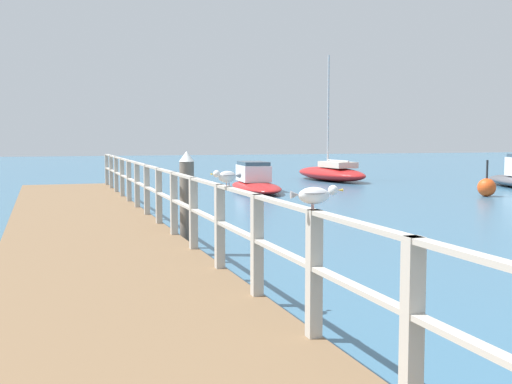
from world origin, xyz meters
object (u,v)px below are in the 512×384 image
at_px(channel_buoy, 487,187).
at_px(boat_5, 331,173).
at_px(seagull_background, 227,176).
at_px(seagull_foreground, 315,194).
at_px(dock_piling_far, 187,203).
at_px(boat_0, 255,182).

bearing_deg(channel_buoy, boat_5, 100.75).
bearing_deg(seagull_background, seagull_foreground, 156.29).
bearing_deg(dock_piling_far, seagull_background, -95.18).
relative_size(seagull_foreground, seagull_background, 1.05).
xyz_separation_m(dock_piling_far, boat_5, (11.63, 18.72, -0.60)).
xyz_separation_m(seagull_background, boat_0, (6.17, 17.81, -1.38)).
relative_size(boat_5, channel_buoy, 4.64).
xyz_separation_m(dock_piling_far, channel_buoy, (13.54, 8.65, -0.66)).
bearing_deg(channel_buoy, seagull_foreground, -131.43).
relative_size(dock_piling_far, seagull_background, 4.45).
bearing_deg(boat_5, seagull_foreground, -119.49).
xyz_separation_m(dock_piling_far, boat_0, (5.78, 13.53, -0.61)).
xyz_separation_m(seagull_background, boat_5, (12.01, 23.00, -1.37)).
xyz_separation_m(seagull_background, channel_buoy, (13.93, 12.93, -1.43)).
bearing_deg(seagull_foreground, boat_5, 162.79).
distance_m(seagull_background, boat_5, 25.98).
bearing_deg(dock_piling_far, boat_0, 66.87).
distance_m(seagull_background, boat_0, 18.90).
height_order(seagull_foreground, seagull_background, same).
xyz_separation_m(seagull_foreground, seagull_background, (-0.02, 2.84, 0.00)).
bearing_deg(boat_0, channel_buoy, -26.65).
height_order(seagull_foreground, channel_buoy, seagull_foreground).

